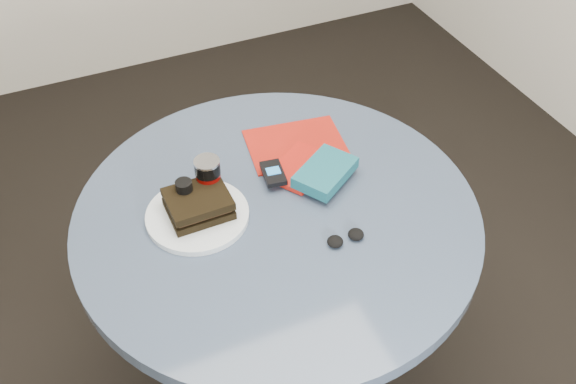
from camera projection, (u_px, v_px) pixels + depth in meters
name	position (u px, v px, depth m)	size (l,w,h in m)	color
ground	(280.00, 372.00, 2.09)	(4.00, 4.00, 0.00)	black
table	(278.00, 254.00, 1.69)	(1.00, 1.00, 0.75)	black
plate	(198.00, 215.00, 1.55)	(0.25, 0.25, 0.02)	white
sandwich	(198.00, 204.00, 1.53)	(0.15, 0.13, 0.05)	black
soda_can	(209.00, 179.00, 1.57)	(0.08, 0.08, 0.12)	#680705
pepper_grinder	(185.00, 196.00, 1.54)	(0.05, 0.05, 0.09)	#3F2C1B
magazine	(296.00, 144.00, 1.75)	(0.26, 0.20, 0.00)	#A0180E
red_book	(300.00, 167.00, 1.67)	(0.17, 0.11, 0.01)	#A9160D
novel	(325.00, 172.00, 1.62)	(0.16, 0.11, 0.03)	#13505E
mp3_player	(273.00, 173.00, 1.63)	(0.06, 0.10, 0.02)	black
headphones	(346.00, 238.00, 1.49)	(0.09, 0.04, 0.02)	black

